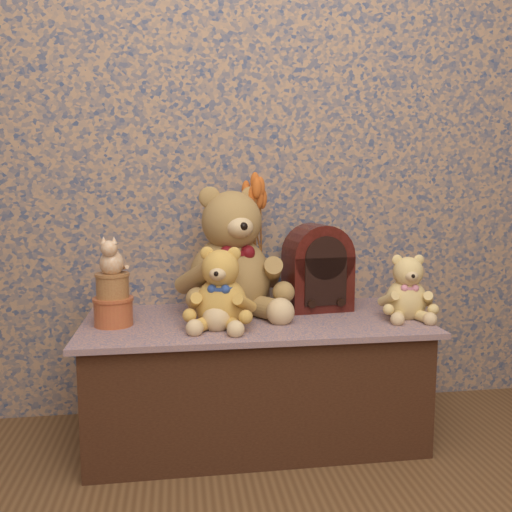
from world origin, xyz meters
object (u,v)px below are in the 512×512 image
Objects in this scene: teddy_large at (230,246)px; cathedral_radio at (317,267)px; biscuit_tin_lower at (113,312)px; teddy_small at (407,284)px; teddy_medium at (221,284)px; cat_figurine at (111,255)px; ceramic_vase at (254,285)px.

cathedral_radio is (0.35, 0.02, -0.09)m from teddy_large.
cathedral_radio is 2.54× the size of biscuit_tin_lower.
teddy_large reaches higher than cathedral_radio.
teddy_small is 0.75× the size of cathedral_radio.
teddy_medium is 0.69m from teddy_small.
biscuit_tin_lower is at bearing 0.00° from cat_figurine.
cathedral_radio is at bearing 15.92° from cat_figurine.
ceramic_vase reaches higher than biscuit_tin_lower.
teddy_medium reaches higher than teddy_small.
teddy_medium is 0.27m from ceramic_vase.
teddy_small is 1.88× the size of cat_figurine.
cathedral_radio is at bearing 155.26° from teddy_small.
cathedral_radio is at bearing 10.80° from biscuit_tin_lower.
teddy_large reaches higher than ceramic_vase.
cat_figurine is (-0.42, -0.13, -0.01)m from teddy_large.
teddy_small is at bearing 16.46° from teddy_medium.
teddy_large is 3.85× the size of cat_figurine.
cat_figurine is (-0.37, 0.06, 0.10)m from teddy_medium.
teddy_large reaches higher than cat_figurine.
cathedral_radio is (0.40, 0.21, 0.02)m from teddy_medium.
teddy_small is at bearing -20.47° from ceramic_vase.
teddy_medium is (-0.05, -0.19, -0.11)m from teddy_large.
teddy_large is 0.23m from teddy_medium.
teddy_large is 1.54× the size of cathedral_radio.
biscuit_tin_lower is at bearing -175.14° from cathedral_radio.
teddy_medium is 0.45m from cathedral_radio.
teddy_large is at bearing -161.21° from ceramic_vase.
teddy_medium is 0.39m from cat_figurine.
teddy_small reaches higher than biscuit_tin_lower.
teddy_medium is 0.39m from biscuit_tin_lower.
cathedral_radio is 1.67× the size of ceramic_vase.
teddy_large is at bearing 90.01° from teddy_medium.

